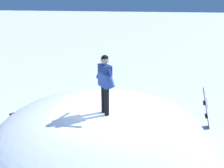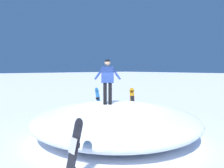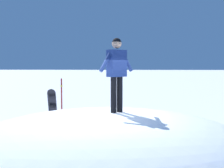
% 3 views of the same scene
% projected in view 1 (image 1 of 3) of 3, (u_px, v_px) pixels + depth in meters
% --- Properties ---
extents(ground, '(240.00, 240.00, 0.00)m').
position_uv_depth(ground, '(102.00, 143.00, 7.67)').
color(ground, white).
extents(snow_mound, '(8.68, 8.62, 1.25)m').
position_uv_depth(snow_mound, '(100.00, 128.00, 7.40)').
color(snow_mound, white).
rests_on(snow_mound, ground).
extents(snowboarder_standing, '(0.79, 0.81, 1.77)m').
position_uv_depth(snowboarder_standing, '(105.00, 79.00, 6.59)').
color(snowboarder_standing, black).
rests_on(snowboarder_standing, snow_mound).
extents(snowboard_primary_upright, '(0.31, 0.41, 1.55)m').
position_uv_depth(snowboard_primary_upright, '(206.00, 107.00, 8.43)').
color(snowboard_primary_upright, black).
rests_on(snowboard_primary_upright, ground).
extents(backpack_far, '(0.57, 0.48, 0.32)m').
position_uv_depth(backpack_far, '(15.00, 117.00, 9.05)').
color(backpack_far, black).
rests_on(backpack_far, ground).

